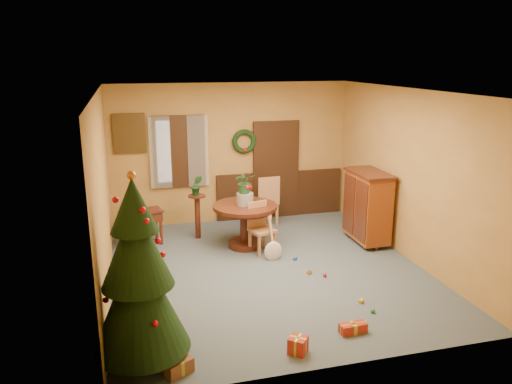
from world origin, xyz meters
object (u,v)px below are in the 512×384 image
object	(u,v)px
dining_table	(245,218)
christmas_tree	(138,277)
writing_desk	(141,219)
chair_near	(260,226)
sideboard	(368,205)

from	to	relation	value
dining_table	christmas_tree	xyz separation A→B (m)	(-1.98, -3.23, 0.51)
dining_table	writing_desk	distance (m)	1.91
chair_near	writing_desk	distance (m)	2.21
chair_near	christmas_tree	bearing A→B (deg)	-126.71
christmas_tree	sideboard	world-z (taller)	christmas_tree
christmas_tree	writing_desk	world-z (taller)	christmas_tree
dining_table	christmas_tree	bearing A→B (deg)	-121.51
chair_near	writing_desk	world-z (taller)	chair_near
dining_table	chair_near	world-z (taller)	chair_near
chair_near	christmas_tree	xyz separation A→B (m)	(-2.18, -2.93, 0.58)
christmas_tree	sideboard	xyz separation A→B (m)	(4.24, 2.88, -0.34)
dining_table	sideboard	distance (m)	2.30
chair_near	writing_desk	xyz separation A→B (m)	(-2.03, 0.85, 0.02)
writing_desk	chair_near	bearing A→B (deg)	-22.81
christmas_tree	sideboard	distance (m)	5.14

